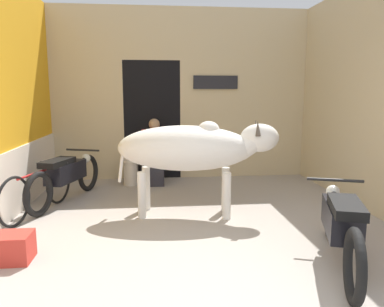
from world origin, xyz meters
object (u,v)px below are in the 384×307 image
motorcycle_near (341,224)px  plastic_stool (131,171)px  cow (192,149)px  shopkeeper_seated (155,151)px  bicycle (39,190)px  motorcycle_far (66,175)px  crate (9,248)px

motorcycle_near → plastic_stool: motorcycle_near is taller
cow → shopkeeper_seated: (-0.50, 1.72, -0.29)m
shopkeeper_seated → plastic_stool: shopkeeper_seated is taller
cow → plastic_stool: size_ratio=4.71×
shopkeeper_seated → cow: bearing=-73.9°
bicycle → shopkeeper_seated: 2.19m
plastic_stool → bicycle: bearing=-127.6°
bicycle → shopkeeper_seated: bearing=42.9°
cow → motorcycle_far: bearing=157.3°
cow → motorcycle_near: bearing=-53.2°
shopkeeper_seated → plastic_stool: size_ratio=2.55×
motorcycle_near → shopkeeper_seated: (-1.75, 3.39, 0.20)m
crate → motorcycle_near: bearing=-7.3°
shopkeeper_seated → plastic_stool: bearing=176.7°
motorcycle_far → motorcycle_near: bearing=-38.3°
shopkeeper_seated → crate: 3.35m
cow → motorcycle_near: size_ratio=1.16×
motorcycle_far → shopkeeper_seated: bearing=35.3°
motorcycle_far → bicycle: motorcycle_far is taller
cow → crate: cow is taller
motorcycle_far → bicycle: size_ratio=1.18×
cow → motorcycle_far: 2.05m
cow → shopkeeper_seated: size_ratio=1.84×
motorcycle_near → bicycle: bearing=150.2°
bicycle → plastic_stool: bearing=52.4°
cow → motorcycle_far: (-1.84, 0.77, -0.49)m
motorcycle_near → plastic_stool: size_ratio=4.06×
plastic_stool → crate: bearing=-108.9°
cow → plastic_stool: cow is taller
plastic_stool → motorcycle_far: bearing=-133.0°
bicycle → cow: bearing=-6.6°
motorcycle_near → shopkeeper_seated: 3.82m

